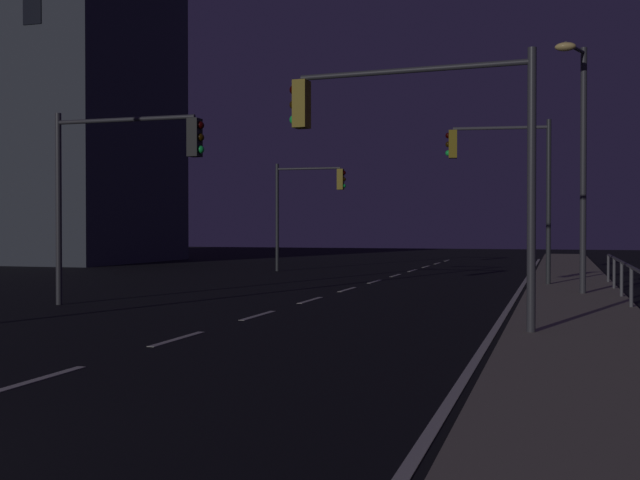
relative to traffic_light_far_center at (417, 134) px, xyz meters
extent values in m
plane|color=black|center=(-4.04, 6.56, -3.81)|extent=(112.00, 112.00, 0.00)
cube|color=gray|center=(3.03, 6.56, -3.74)|extent=(2.77, 77.00, 0.14)
cube|color=silver|center=(-4.04, -5.94, -3.81)|extent=(0.14, 2.00, 0.01)
cube|color=silver|center=(-4.04, -1.94, -3.81)|extent=(0.14, 2.00, 0.01)
cube|color=silver|center=(-4.04, 2.06, -3.81)|extent=(0.14, 2.00, 0.01)
cube|color=silver|center=(-4.04, 6.06, -3.81)|extent=(0.14, 2.00, 0.01)
cube|color=silver|center=(-4.04, 10.06, -3.81)|extent=(0.14, 2.00, 0.01)
cube|color=silver|center=(-4.04, 14.06, -3.81)|extent=(0.14, 2.00, 0.01)
cube|color=silver|center=(-4.04, 18.06, -3.81)|extent=(0.14, 2.00, 0.01)
cube|color=silver|center=(-4.04, 22.06, -3.81)|extent=(0.14, 2.00, 0.01)
cube|color=silver|center=(-4.04, 26.06, -3.81)|extent=(0.14, 2.00, 0.01)
cube|color=silver|center=(-4.04, 30.06, -3.81)|extent=(0.14, 2.00, 0.01)
cube|color=silver|center=(-4.04, 34.06, -3.81)|extent=(0.14, 2.00, 0.01)
cube|color=silver|center=(1.39, 11.56, -3.81)|extent=(0.14, 53.00, 0.01)
cylinder|color=#38383D|center=(2.12, -0.14, -1.10)|extent=(0.16, 0.16, 5.14)
cylinder|color=#38383D|center=(-0.12, 0.01, 1.22)|extent=(4.48, 0.40, 0.11)
cube|color=olive|center=(-2.35, 0.15, 0.69)|extent=(0.30, 0.36, 0.95)
sphere|color=black|center=(-2.51, 0.16, 0.99)|extent=(0.20, 0.20, 0.20)
sphere|color=black|center=(-2.51, 0.16, 0.69)|extent=(0.20, 0.20, 0.20)
sphere|color=#19D84C|center=(-2.51, 0.16, 0.39)|extent=(0.20, 0.20, 0.20)
cylinder|color=#2D3033|center=(-10.06, 19.86, -1.29)|extent=(0.16, 0.16, 5.04)
cylinder|color=#38383D|center=(-8.54, 19.93, 0.98)|extent=(3.05, 0.25, 0.11)
cube|color=olive|center=(-7.02, 20.00, 0.45)|extent=(0.30, 0.35, 0.95)
sphere|color=black|center=(-6.86, 20.01, 0.75)|extent=(0.20, 0.20, 0.20)
sphere|color=black|center=(-6.86, 20.01, 0.45)|extent=(0.20, 0.20, 0.20)
sphere|color=#19D84C|center=(-6.86, 20.01, 0.15)|extent=(0.20, 0.20, 0.20)
cylinder|color=#2D3033|center=(2.27, 12.64, -0.91)|extent=(0.16, 0.16, 5.53)
cylinder|color=#4C4C51|center=(0.69, 12.43, 1.60)|extent=(3.16, 0.52, 0.11)
cube|color=olive|center=(-0.88, 12.23, 1.08)|extent=(0.32, 0.37, 0.95)
sphere|color=black|center=(-1.04, 12.21, 1.38)|extent=(0.20, 0.20, 0.20)
sphere|color=black|center=(-1.04, 12.21, 1.08)|extent=(0.20, 0.20, 0.20)
sphere|color=#19D84C|center=(-1.04, 12.21, 0.78)|extent=(0.20, 0.20, 0.20)
cylinder|color=#38383D|center=(-10.02, 2.96, -1.29)|extent=(0.16, 0.16, 5.05)
cylinder|color=#38383D|center=(-8.05, 2.95, 0.98)|extent=(3.95, 0.12, 0.11)
cube|color=black|center=(-6.07, 2.95, 0.46)|extent=(0.28, 0.34, 0.95)
sphere|color=black|center=(-5.92, 2.95, 0.76)|extent=(0.20, 0.20, 0.20)
sphere|color=black|center=(-5.92, 2.95, 0.46)|extent=(0.20, 0.20, 0.20)
sphere|color=#19D84C|center=(-5.92, 2.95, 0.16)|extent=(0.20, 0.20, 0.20)
cylinder|color=#38383D|center=(3.27, 9.04, -0.14)|extent=(0.18, 0.18, 7.07)
cylinder|color=#38383D|center=(3.01, 8.34, 3.25)|extent=(0.61, 1.43, 0.10)
ellipsoid|color=#F9D172|center=(2.75, 7.64, 3.15)|extent=(0.56, 0.36, 0.24)
cylinder|color=#59595E|center=(4.26, 5.23, -3.20)|extent=(0.09, 0.09, 0.95)
cylinder|color=#59595E|center=(4.26, 8.26, -3.20)|extent=(0.09, 0.09, 0.95)
cylinder|color=#59595E|center=(4.26, 11.28, -3.20)|extent=(0.09, 0.09, 0.95)
cylinder|color=#59595E|center=(4.26, 14.31, -3.20)|extent=(0.09, 0.09, 0.95)
cube|color=black|center=(-23.71, 20.08, 9.58)|extent=(1.10, 0.06, 1.50)
camera|label=1|loc=(2.59, -14.83, -1.79)|focal=44.11mm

